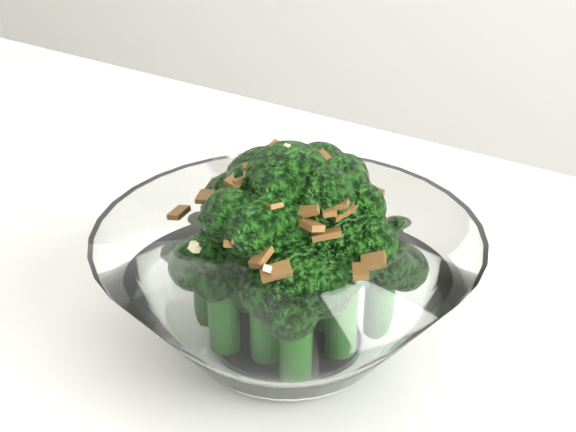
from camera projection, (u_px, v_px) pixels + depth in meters
The scene contains 2 objects.
table at pixel (35, 384), 0.62m from camera, with size 1.25×0.87×0.75m.
broccoli_dish at pixel (288, 276), 0.52m from camera, with size 0.23×0.23×0.14m.
Camera 1 is at (0.48, -0.23, 1.08)m, focal length 55.00 mm.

